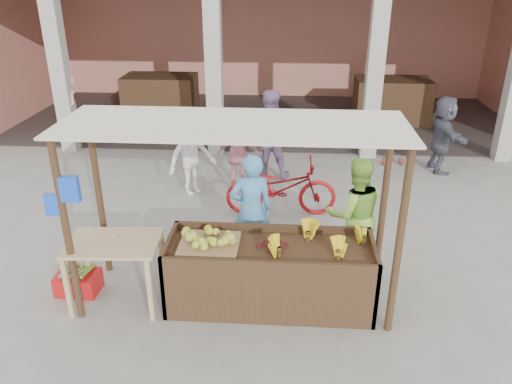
# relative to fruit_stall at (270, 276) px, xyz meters

# --- Properties ---
(ground) EXTENTS (60.00, 60.00, 0.00)m
(ground) POSITION_rel_fruit_stall_xyz_m (-0.50, 0.00, -0.40)
(ground) COLOR slate
(ground) RESTS_ON ground
(market_building) EXTENTS (14.40, 6.40, 4.20)m
(market_building) POSITION_rel_fruit_stall_xyz_m (-0.45, 8.93, 2.30)
(market_building) COLOR #E28476
(market_building) RESTS_ON ground
(fruit_stall) EXTENTS (2.60, 0.95, 0.80)m
(fruit_stall) POSITION_rel_fruit_stall_xyz_m (0.00, 0.00, 0.00)
(fruit_stall) COLOR #4B321E
(fruit_stall) RESTS_ON ground
(stall_awning) EXTENTS (4.09, 1.35, 2.39)m
(stall_awning) POSITION_rel_fruit_stall_xyz_m (-0.51, 0.06, 1.58)
(stall_awning) COLOR #4B321E
(stall_awning) RESTS_ON ground
(banana_heap) EXTENTS (1.21, 0.66, 0.22)m
(banana_heap) POSITION_rel_fruit_stall_xyz_m (0.61, 0.05, 0.51)
(banana_heap) COLOR yellow
(banana_heap) RESTS_ON fruit_stall
(melon_tray) EXTENTS (0.74, 0.64, 0.20)m
(melon_tray) POSITION_rel_fruit_stall_xyz_m (-0.77, -0.00, 0.49)
(melon_tray) COLOR #94734C
(melon_tray) RESTS_ON fruit_stall
(berry_heap) EXTENTS (0.41, 0.33, 0.13)m
(berry_heap) POSITION_rel_fruit_stall_xyz_m (0.03, 0.01, 0.46)
(berry_heap) COLOR maroon
(berry_heap) RESTS_ON fruit_stall
(side_table) EXTENTS (1.17, 0.82, 0.91)m
(side_table) POSITION_rel_fruit_stall_xyz_m (-1.94, -0.15, 0.37)
(side_table) COLOR tan
(side_table) RESTS_ON ground
(papaya_pile) EXTENTS (0.70, 0.40, 0.20)m
(papaya_pile) POSITION_rel_fruit_stall_xyz_m (-1.94, -0.15, 0.61)
(papaya_pile) COLOR #4A8D2E
(papaya_pile) RESTS_ON side_table
(red_crate) EXTENTS (0.56, 0.41, 0.28)m
(red_crate) POSITION_rel_fruit_stall_xyz_m (-2.57, 0.05, -0.26)
(red_crate) COLOR red
(red_crate) RESTS_ON ground
(plantain_bundle) EXTENTS (0.42, 0.29, 0.08)m
(plantain_bundle) POSITION_rel_fruit_stall_xyz_m (-2.57, 0.05, -0.08)
(plantain_bundle) COLOR olive
(plantain_bundle) RESTS_ON red_crate
(produce_sacks) EXTENTS (0.86, 0.80, 0.65)m
(produce_sacks) POSITION_rel_fruit_stall_xyz_m (2.49, 5.18, -0.07)
(produce_sacks) COLOR maroon
(produce_sacks) RESTS_ON ground
(vendor_blue) EXTENTS (0.78, 0.65, 1.80)m
(vendor_blue) POSITION_rel_fruit_stall_xyz_m (-0.32, 0.97, 0.50)
(vendor_blue) COLOR #51A3DE
(vendor_blue) RESTS_ON ground
(vendor_green) EXTENTS (0.92, 0.61, 1.79)m
(vendor_green) POSITION_rel_fruit_stall_xyz_m (1.14, 0.93, 0.49)
(vendor_green) COLOR #98D94D
(vendor_green) RESTS_ON ground
(motorcycle) EXTENTS (0.81, 2.05, 1.05)m
(motorcycle) POSITION_rel_fruit_stall_xyz_m (0.08, 2.55, 0.12)
(motorcycle) COLOR maroon
(motorcycle) RESTS_ON ground
(shopper_a) EXTENTS (1.16, 1.09, 1.66)m
(shopper_a) POSITION_rel_fruit_stall_xyz_m (-1.62, 3.32, 0.43)
(shopper_a) COLOR white
(shopper_a) RESTS_ON ground
(shopper_b) EXTENTS (0.92, 0.52, 1.53)m
(shopper_b) POSITION_rel_fruit_stall_xyz_m (-0.75, 3.50, 0.37)
(shopper_b) COLOR pink
(shopper_b) RESTS_ON ground
(shopper_d) EXTENTS (0.81, 1.64, 1.71)m
(shopper_d) POSITION_rel_fruit_stall_xyz_m (3.39, 4.84, 0.45)
(shopper_d) COLOR #4D4C5A
(shopper_d) RESTS_ON ground
(shopper_e) EXTENTS (0.81, 0.84, 1.80)m
(shopper_e) POSITION_rel_fruit_stall_xyz_m (-4.95, 5.80, 0.50)
(shopper_e) COLOR #EEAF84
(shopper_e) RESTS_ON ground
(shopper_f) EXTENTS (1.00, 0.62, 1.98)m
(shopper_f) POSITION_rel_fruit_stall_xyz_m (-0.22, 4.27, 0.59)
(shopper_f) COLOR gray
(shopper_f) RESTS_ON ground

